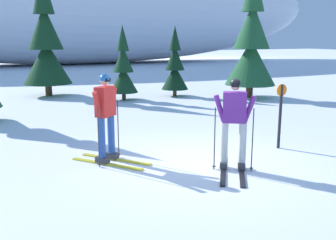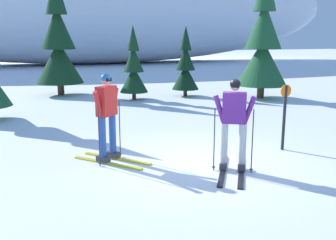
% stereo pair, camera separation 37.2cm
% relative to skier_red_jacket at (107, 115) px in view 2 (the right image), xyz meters
% --- Properties ---
extents(ground_plane, '(120.00, 120.00, 0.00)m').
position_rel_skier_red_jacket_xyz_m(ground_plane, '(1.85, -0.89, -0.98)').
color(ground_plane, white).
extents(skier_red_jacket, '(1.44, 1.57, 1.85)m').
position_rel_skier_red_jacket_xyz_m(skier_red_jacket, '(0.00, 0.00, 0.00)').
color(skier_red_jacket, gold).
rests_on(skier_red_jacket, ground).
extents(skier_purple_jacket, '(1.34, 1.75, 1.81)m').
position_rel_skier_red_jacket_xyz_m(skier_purple_jacket, '(2.14, -1.47, -0.03)').
color(skier_purple_jacket, black).
rests_on(skier_purple_jacket, ground).
extents(pine_tree_center_left, '(2.09, 2.09, 5.40)m').
position_rel_skier_red_jacket_xyz_m(pine_tree_center_left, '(0.10, 10.18, 1.27)').
color(pine_tree_center_left, '#47301E').
rests_on(pine_tree_center_left, ground).
extents(pine_tree_center, '(1.18, 1.18, 3.06)m').
position_rel_skier_red_jacket_xyz_m(pine_tree_center, '(2.83, 7.81, 0.30)').
color(pine_tree_center, '#47301E').
rests_on(pine_tree_center, ground).
extents(pine_tree_center_right, '(1.18, 1.18, 3.05)m').
position_rel_skier_red_jacket_xyz_m(pine_tree_center_right, '(5.21, 7.87, 0.29)').
color(pine_tree_center_right, '#47301E').
rests_on(pine_tree_center_right, ground).
extents(pine_tree_far_right, '(2.13, 2.13, 5.51)m').
position_rel_skier_red_jacket_xyz_m(pine_tree_far_right, '(7.98, 6.18, 1.32)').
color(pine_tree_far_right, '#47301E').
rests_on(pine_tree_far_right, ground).
extents(snow_ridge_background, '(51.63, 14.69, 11.40)m').
position_rel_skier_red_jacket_xyz_m(snow_ridge_background, '(5.68, 30.62, 4.71)').
color(snow_ridge_background, white).
rests_on(snow_ridge_background, ground).
extents(trail_marker_post, '(0.28, 0.07, 1.52)m').
position_rel_skier_red_jacket_xyz_m(trail_marker_post, '(3.97, -0.63, -0.12)').
color(trail_marker_post, black).
rests_on(trail_marker_post, ground).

